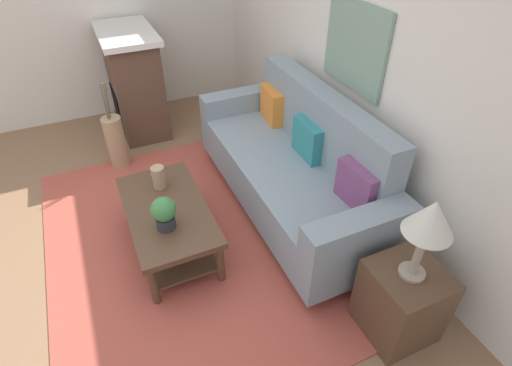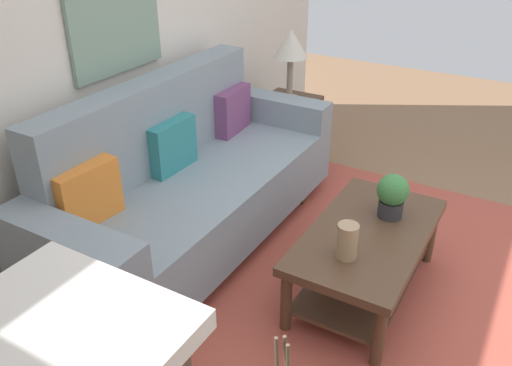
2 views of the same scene
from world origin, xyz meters
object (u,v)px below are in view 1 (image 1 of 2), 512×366
tabletop_vase (159,177)px  table_lamp (430,221)px  throw_pillow_teal (308,139)px  potted_plant_tabletop (164,213)px  framed_painting (355,46)px  floor_vase (116,142)px  couch (294,167)px  fireplace (135,82)px  throw_pillow_plum (357,186)px  coffee_table (168,219)px  side_table (401,301)px  throw_pillow_orange (272,105)px

tabletop_vase → table_lamp: 2.06m
throw_pillow_teal → potted_plant_tabletop: bearing=-78.0°
framed_painting → floor_vase: bearing=-125.9°
table_lamp → framed_painting: (-1.42, 0.44, 0.43)m
couch → fireplace: bearing=-154.6°
floor_vase → tabletop_vase: bearing=10.9°
throw_pillow_plum → coffee_table: size_ratio=0.33×
couch → tabletop_vase: (-0.21, -1.13, 0.09)m
throw_pillow_plum → throw_pillow_teal: bearing=180.0°
potted_plant_tabletop → fireplace: 2.33m
floor_vase → side_table: bearing=26.6°
coffee_table → fireplace: (-2.11, 0.19, 0.27)m
floor_vase → table_lamp: bearing=26.6°
table_lamp → framed_painting: framed_painting is taller
side_table → floor_vase: bearing=-153.4°
tabletop_vase → side_table: 2.02m
throw_pillow_orange → throw_pillow_plum: size_ratio=1.00×
throw_pillow_plum → fireplace: 2.95m
couch → framed_painting: (-0.00, 0.47, 0.99)m
side_table → fireplace: (-3.46, -0.99, 0.31)m
couch → coffee_table: bearing=-86.4°
throw_pillow_orange → tabletop_vase: throw_pillow_orange is taller
coffee_table → potted_plant_tabletop: size_ratio=4.20×
throw_pillow_plum → framed_painting: (-0.70, 0.34, 0.75)m
fireplace → framed_painting: framed_painting is taller
potted_plant_tabletop → side_table: potted_plant_tabletop is taller
throw_pillow_orange → floor_vase: bearing=-112.6°
tabletop_vase → framed_painting: bearing=82.6°
couch → throw_pillow_plum: 0.76m
throw_pillow_teal → throw_pillow_plum: (0.70, 0.00, 0.00)m
throw_pillow_orange → throw_pillow_plum: (1.40, 0.00, 0.00)m
side_table → table_lamp: 0.71m
side_table → table_lamp: table_lamp is taller
tabletop_vase → throw_pillow_plum: bearing=54.1°
potted_plant_tabletop → side_table: (1.14, 1.23, -0.29)m
couch → floor_vase: couch is taller
throw_pillow_orange → throw_pillow_plum: bearing=0.0°
tabletop_vase → floor_vase: bearing=-169.1°
floor_vase → framed_painting: framed_painting is taller
throw_pillow_plum → side_table: size_ratio=0.64×
throw_pillow_teal → throw_pillow_plum: size_ratio=1.00×
framed_painting → table_lamp: bearing=-17.2°
coffee_table → fireplace: 2.13m
side_table → framed_painting: 1.88m
potted_plant_tabletop → throw_pillow_orange: bearing=126.5°
throw_pillow_orange → throw_pillow_teal: 0.70m
tabletop_vase → fireplace: 1.83m
coffee_table → throw_pillow_orange: bearing=121.2°
couch → tabletop_vase: size_ratio=11.80×
throw_pillow_teal → floor_vase: 2.01m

